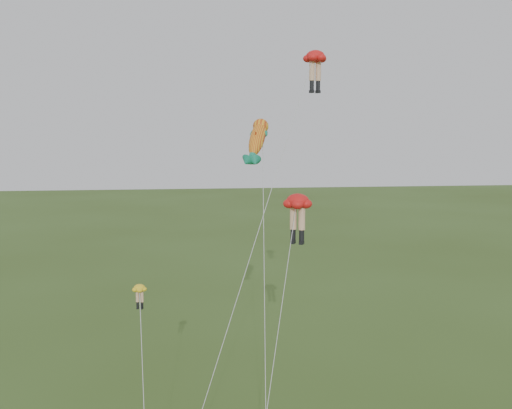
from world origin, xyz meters
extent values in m
ellipsoid|color=red|center=(5.19, 6.90, 21.23)|extent=(1.74, 1.74, 0.67)
cylinder|color=#EAB38A|center=(4.99, 6.83, 20.43)|extent=(0.30, 0.30, 1.03)
cylinder|color=black|center=(4.99, 6.83, 19.66)|extent=(0.23, 0.23, 0.52)
cube|color=black|center=(4.99, 6.83, 19.33)|extent=(0.26, 0.34, 0.15)
cylinder|color=#EAB38A|center=(5.38, 6.98, 20.43)|extent=(0.30, 0.30, 1.03)
cylinder|color=black|center=(5.38, 6.98, 19.66)|extent=(0.23, 0.23, 0.52)
cube|color=black|center=(5.38, 6.98, 19.33)|extent=(0.26, 0.34, 0.15)
cylinder|color=silver|center=(1.13, 3.08, 10.89)|extent=(8.15, 7.69, 21.35)
ellipsoid|color=red|center=(4.13, 6.12, 13.37)|extent=(2.24, 2.24, 0.82)
cylinder|color=#EAB38A|center=(3.91, 6.25, 12.41)|extent=(0.36, 0.36, 1.25)
cylinder|color=black|center=(3.91, 6.25, 11.47)|extent=(0.28, 0.28, 0.63)
cube|color=black|center=(3.91, 6.25, 11.06)|extent=(0.36, 0.42, 0.18)
cylinder|color=#EAB38A|center=(4.34, 5.99, 12.41)|extent=(0.36, 0.36, 1.25)
cylinder|color=black|center=(4.34, 5.99, 11.47)|extent=(0.28, 0.28, 0.63)
cube|color=black|center=(4.34, 5.99, 11.06)|extent=(0.36, 0.42, 0.18)
cylinder|color=silver|center=(2.37, 2.13, 7.00)|extent=(3.56, 8.02, 13.57)
ellipsoid|color=yellow|center=(-4.45, 5.27, 9.00)|extent=(0.93, 0.93, 0.39)
cylinder|color=#EAB38A|center=(-4.57, 5.29, 8.54)|extent=(0.17, 0.17, 0.60)
cylinder|color=black|center=(-4.57, 5.29, 8.09)|extent=(0.14, 0.14, 0.30)
cube|color=black|center=(-4.57, 5.29, 7.90)|extent=(0.13, 0.19, 0.09)
cylinder|color=#EAB38A|center=(-4.33, 5.24, 8.54)|extent=(0.17, 0.17, 0.60)
cylinder|color=black|center=(-4.33, 5.24, 8.09)|extent=(0.14, 0.14, 0.30)
cube|color=black|center=(-4.33, 5.24, 7.90)|extent=(0.13, 0.19, 0.09)
cylinder|color=silver|center=(-4.10, 1.86, 4.70)|extent=(0.73, 6.83, 8.99)
ellipsoid|color=#F2A41E|center=(1.89, 5.94, 16.83)|extent=(1.83, 2.79, 2.52)
sphere|color=#F2A41E|center=(1.89, 5.94, 16.83)|extent=(1.31, 1.52, 1.27)
cone|color=#148463|center=(1.89, 5.94, 16.83)|extent=(1.10, 1.37, 1.21)
cone|color=#148463|center=(1.89, 5.94, 16.83)|extent=(1.10, 1.37, 1.21)
cone|color=#148463|center=(1.89, 5.94, 16.83)|extent=(0.62, 0.77, 0.68)
cone|color=#148463|center=(1.89, 5.94, 16.83)|extent=(0.62, 0.77, 0.68)
cone|color=#AE3712|center=(1.89, 5.94, 16.83)|extent=(0.66, 0.78, 0.67)
cylinder|color=silver|center=(1.63, 2.16, 8.53)|extent=(0.55, 7.59, 16.63)
camera|label=1|loc=(-1.89, -24.36, 17.10)|focal=40.00mm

